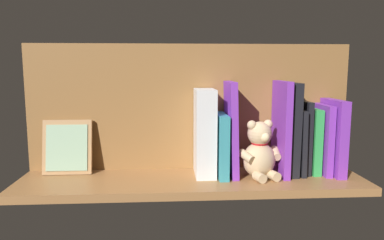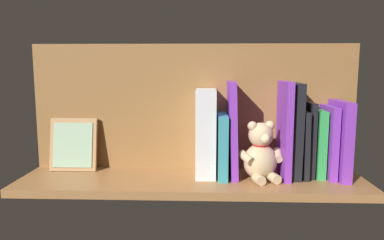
# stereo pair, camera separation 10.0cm
# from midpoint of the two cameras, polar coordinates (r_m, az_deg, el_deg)

# --- Properties ---
(ground_plane) EXTENTS (0.95, 0.25, 0.02)m
(ground_plane) POSITION_cam_midpoint_polar(r_m,az_deg,el_deg) (1.04, 2.79, -9.56)
(ground_plane) COLOR #9E6B3D
(shelf_back_panel) EXTENTS (0.95, 0.02, 0.37)m
(shelf_back_panel) POSITION_cam_midpoint_polar(r_m,az_deg,el_deg) (1.09, 2.81, 1.99)
(shelf_back_panel) COLOR brown
(shelf_back_panel) RESTS_ON ground_plane
(book_0) EXTENTS (0.03, 0.14, 0.21)m
(book_0) POSITION_cam_midpoint_polar(r_m,az_deg,el_deg) (1.11, 24.47, -2.82)
(book_0) COLOR purple
(book_0) RESTS_ON ground_plane
(book_1) EXTENTS (0.02, 0.13, 0.20)m
(book_1) POSITION_cam_midpoint_polar(r_m,az_deg,el_deg) (1.11, 22.92, -3.14)
(book_1) COLOR purple
(book_1) RESTS_ON ground_plane
(book_2) EXTENTS (0.02, 0.11, 0.19)m
(book_2) POSITION_cam_midpoint_polar(r_m,az_deg,el_deg) (1.11, 21.45, -3.38)
(book_2) COLOR green
(book_2) RESTS_ON ground_plane
(book_3) EXTENTS (0.02, 0.10, 0.21)m
(book_3) POSITION_cam_midpoint_polar(r_m,az_deg,el_deg) (1.10, 20.25, -2.83)
(book_3) COLOR black
(book_3) RESTS_ON ground_plane
(book_4) EXTENTS (0.02, 0.12, 0.19)m
(book_4) POSITION_cam_midpoint_polar(r_m,az_deg,el_deg) (1.09, 19.36, -3.50)
(book_4) COLOR black
(book_4) RESTS_ON ground_plane
(book_5) EXTENTS (0.03, 0.12, 0.26)m
(book_5) POSITION_cam_midpoint_polar(r_m,az_deg,el_deg) (1.07, 18.18, -1.54)
(book_5) COLOR black
(book_5) RESTS_ON ground_plane
(book_6) EXTENTS (0.02, 0.14, 0.27)m
(book_6) POSITION_cam_midpoint_polar(r_m,az_deg,el_deg) (1.06, 16.84, -1.48)
(book_6) COLOR purple
(book_6) RESTS_ON ground_plane
(teddy_bear) EXTENTS (0.13, 0.12, 0.16)m
(teddy_bear) POSITION_cam_midpoint_polar(r_m,az_deg,el_deg) (1.03, 13.44, -5.19)
(teddy_bear) COLOR #D1B284
(teddy_bear) RESTS_ON ground_plane
(book_7) EXTENTS (0.03, 0.13, 0.27)m
(book_7) POSITION_cam_midpoint_polar(r_m,az_deg,el_deg) (1.03, 9.09, -1.47)
(book_7) COLOR purple
(book_7) RESTS_ON ground_plane
(book_8) EXTENTS (0.03, 0.14, 0.18)m
(book_8) POSITION_cam_midpoint_polar(r_m,az_deg,el_deg) (1.03, 7.51, -3.98)
(book_8) COLOR teal
(book_8) RESTS_ON ground_plane
(dictionary_thick_white) EXTENTS (0.06, 0.12, 0.24)m
(dictionary_thick_white) POSITION_cam_midpoint_polar(r_m,az_deg,el_deg) (1.03, 4.94, -2.01)
(dictionary_thick_white) COLOR silver
(dictionary_thick_white) RESTS_ON ground_plane
(picture_frame_leaning) EXTENTS (0.14, 0.04, 0.16)m
(picture_frame_leaning) POSITION_cam_midpoint_polar(r_m,az_deg,el_deg) (1.13, -15.63, -3.75)
(picture_frame_leaning) COLOR #A87A4C
(picture_frame_leaning) RESTS_ON ground_plane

